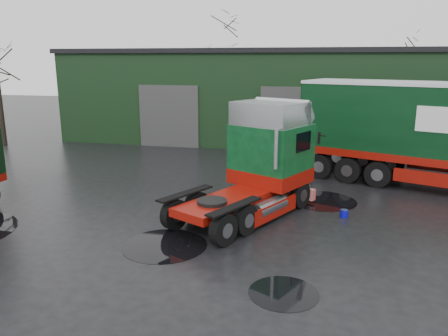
# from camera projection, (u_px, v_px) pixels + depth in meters

# --- Properties ---
(ground) EXTENTS (100.00, 100.00, 0.00)m
(ground) POSITION_uv_depth(u_px,v_px,m) (200.00, 233.00, 14.41)
(ground) COLOR black
(warehouse) EXTENTS (32.40, 12.40, 6.30)m
(warehouse) POSITION_uv_depth(u_px,v_px,m) (299.00, 94.00, 32.16)
(warehouse) COLOR black
(warehouse) RESTS_ON ground
(hero_tractor) EXTENTS (5.51, 7.18, 4.12)m
(hero_tractor) POSITION_uv_depth(u_px,v_px,m) (242.00, 162.00, 15.37)
(hero_tractor) COLOR #0B401D
(hero_tractor) RESTS_ON ground
(wash_bucket) EXTENTS (0.29, 0.29, 0.27)m
(wash_bucket) POSITION_uv_depth(u_px,v_px,m) (344.00, 213.00, 15.88)
(wash_bucket) COLOR #0A07AA
(wash_bucket) RESTS_ON ground
(tree_back_a) EXTENTS (4.40, 4.40, 9.50)m
(tree_back_a) POSITION_uv_depth(u_px,v_px,m) (223.00, 69.00, 42.95)
(tree_back_a) COLOR black
(tree_back_a) RESTS_ON ground
(tree_back_b) EXTENTS (4.40, 4.40, 7.50)m
(tree_back_b) POSITION_uv_depth(u_px,v_px,m) (394.00, 81.00, 39.78)
(tree_back_b) COLOR black
(tree_back_b) RESTS_ON ground
(puddle_0) EXTENTS (2.65, 2.65, 0.01)m
(puddle_0) POSITION_uv_depth(u_px,v_px,m) (165.00, 245.00, 13.47)
(puddle_0) COLOR black
(puddle_0) RESTS_ON ground
(puddle_1) EXTENTS (2.73, 2.73, 0.01)m
(puddle_1) POSITION_uv_depth(u_px,v_px,m) (322.00, 201.00, 17.74)
(puddle_1) COLOR black
(puddle_1) RESTS_ON ground
(puddle_3) EXTENTS (1.75, 1.75, 0.01)m
(puddle_3) POSITION_uv_depth(u_px,v_px,m) (284.00, 293.00, 10.71)
(puddle_3) COLOR black
(puddle_3) RESTS_ON ground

